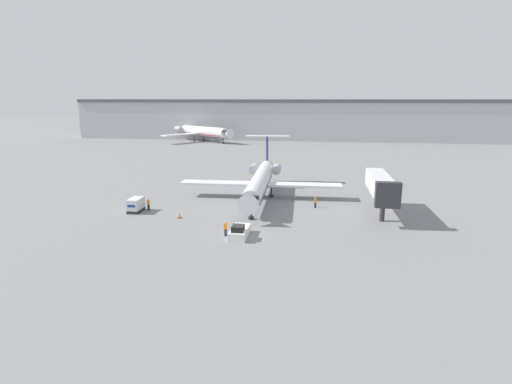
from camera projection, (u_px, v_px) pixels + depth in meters
ground_plane at (243, 236)px, 49.41m from camera, size 600.00×600.00×0.00m
terminal_building at (294, 119)px, 163.10m from camera, size 180.00×16.80×16.12m
airplane_main at (260, 180)px, 67.95m from camera, size 27.51×30.54×9.38m
pushback_tug at (239, 232)px, 49.15m from camera, size 2.04×4.64×1.76m
luggage_cart at (136, 205)px, 59.92m from camera, size 1.69×3.06×2.08m
worker_near_tug at (226, 228)px, 49.36m from camera, size 0.40×0.26×1.86m
worker_by_wing at (315, 202)px, 62.13m from camera, size 0.40×0.24×1.71m
worker_on_apron at (148, 204)px, 60.81m from camera, size 0.40×0.25×1.81m
traffic_cone_left at (179, 215)px, 56.94m from camera, size 0.56×0.56×0.80m
airplane_parked_far_left at (200, 131)px, 156.64m from camera, size 31.14×29.53×10.97m
jet_bridge at (381, 186)px, 57.25m from camera, size 3.20×13.66×6.19m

